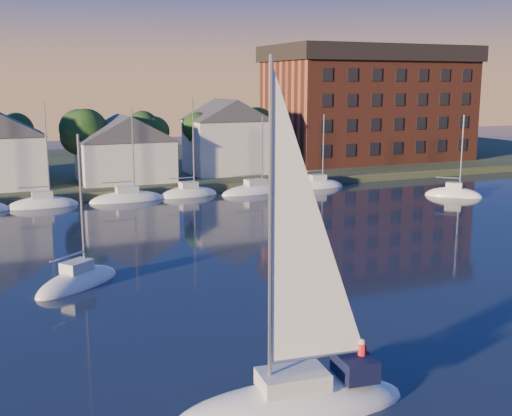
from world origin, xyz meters
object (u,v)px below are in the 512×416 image
clubhouse_east (226,135)px  drifting_sailboat_left (78,284)px  clubhouse_centre (125,147)px  condo_block (369,103)px  hero_sailboat (296,395)px  drifting_sailboat_right (453,196)px

clubhouse_east → drifting_sailboat_left: size_ratio=0.97×
clubhouse_centre → clubhouse_east: 14.17m
condo_block → drifting_sailboat_left: condo_block is taller
hero_sailboat → condo_block: bearing=-119.1°
condo_block → clubhouse_east: bearing=-167.1°
hero_sailboat → drifting_sailboat_left: bearing=-68.0°
clubhouse_east → drifting_sailboat_left: bearing=-122.7°
condo_block → hero_sailboat: size_ratio=2.07×
drifting_sailboat_left → drifting_sailboat_right: drifting_sailboat_left is taller
clubhouse_centre → hero_sailboat: 57.37m
clubhouse_east → condo_block: size_ratio=0.34×
clubhouse_centre → condo_block: 41.05m
condo_block → drifting_sailboat_right: 30.53m
clubhouse_centre → clubhouse_east: bearing=8.1°
hero_sailboat → clubhouse_east: bearing=-102.3°
clubhouse_east → condo_block: (26.00, 5.95, 3.79)m
clubhouse_centre → drifting_sailboat_right: drifting_sailboat_right is taller
clubhouse_east → hero_sailboat: hero_sailboat is taller
clubhouse_centre → hero_sailboat: bearing=-95.3°
clubhouse_centre → clubhouse_east: size_ratio=1.10×
clubhouse_centre → hero_sailboat: hero_sailboat is taller
hero_sailboat → drifting_sailboat_right: bearing=-130.8°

